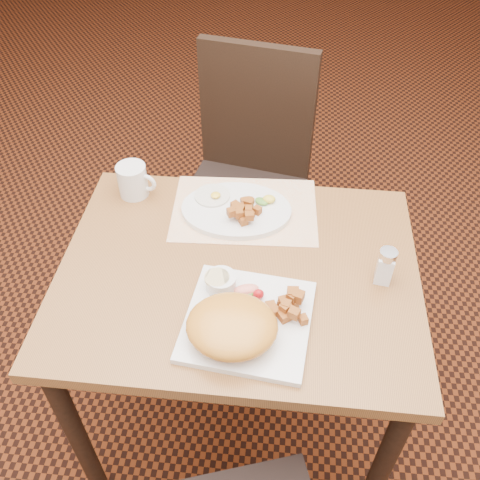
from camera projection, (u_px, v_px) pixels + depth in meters
name	position (u px, v px, depth m)	size (l,w,h in m)	color
ground	(239.00, 413.00, 1.87)	(8.00, 8.00, 0.00)	black
table	(238.00, 297.00, 1.41)	(0.90, 0.70, 0.75)	brown
chair_far	(247.00, 170.00, 1.97)	(0.49, 0.50, 0.97)	black
placemat	(245.00, 210.00, 1.49)	(0.40, 0.28, 0.00)	white
plate_square	(248.00, 321.00, 1.21)	(0.28, 0.28, 0.02)	silver
plate_oval	(236.00, 210.00, 1.48)	(0.30, 0.23, 0.02)	silver
hollandaise_mound	(231.00, 326.00, 1.15)	(0.20, 0.18, 0.07)	orange
ramekin	(221.00, 282.00, 1.26)	(0.08, 0.07, 0.04)	silver
garnish_sq	(250.00, 291.00, 1.25)	(0.08, 0.05, 0.03)	#387223
fried_egg	(213.00, 195.00, 1.50)	(0.10, 0.10, 0.02)	white
garnish_ov	(266.00, 200.00, 1.48)	(0.06, 0.04, 0.02)	#387223
salt_shaker	(385.00, 266.00, 1.28)	(0.05, 0.05, 0.10)	white
coffee_mug	(133.00, 180.00, 1.51)	(0.11, 0.08, 0.10)	silver
home_fries_sq	(285.00, 307.00, 1.21)	(0.11, 0.11, 0.04)	#A6571A
home_fries_ov	(243.00, 210.00, 1.44)	(0.09, 0.11, 0.04)	#A6571A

